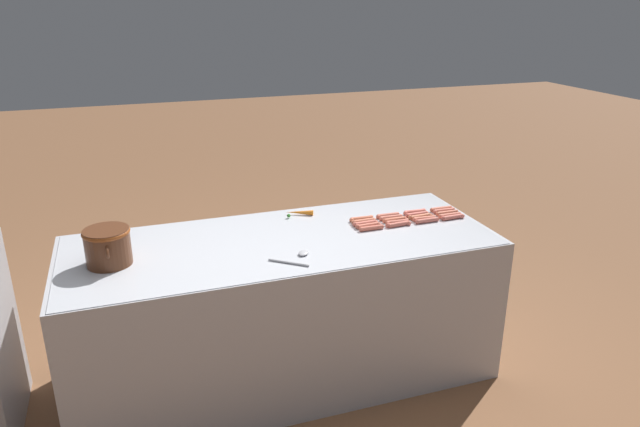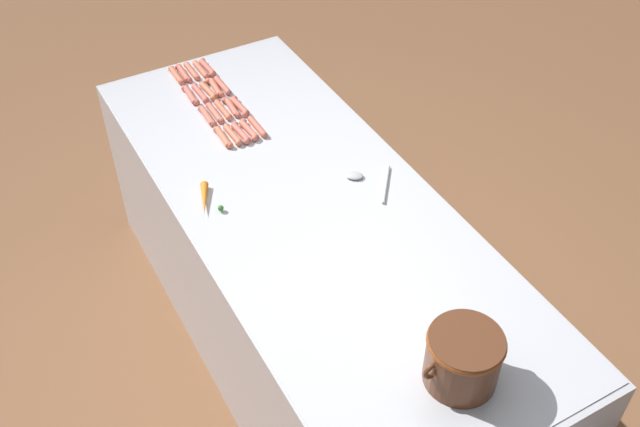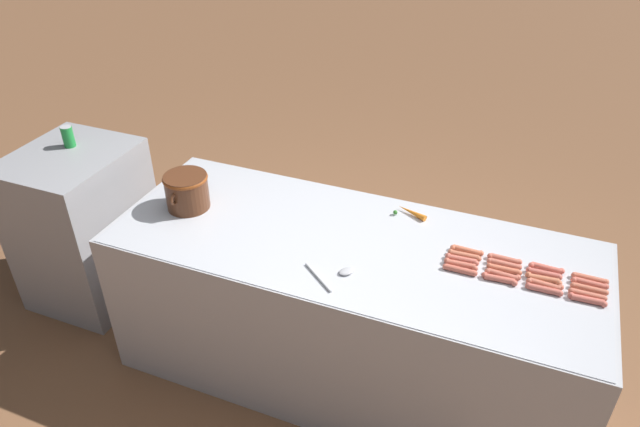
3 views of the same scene
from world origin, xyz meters
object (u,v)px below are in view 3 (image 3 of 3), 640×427
(hot_dog_2, at_px, (499,279))
(hot_dog_6, at_px, (503,275))
(hot_dog_3, at_px, (460,270))
(hot_dog_16, at_px, (590,279))
(hot_dog_9, at_px, (544,279))
(hot_dog_10, at_px, (504,269))
(back_cabinet, at_px, (85,226))
(hot_dog_4, at_px, (588,294))
(bean_pot, at_px, (187,190))
(hot_dog_13, at_px, (544,273))
(hot_dog_18, at_px, (505,259))
(hot_dog_19, at_px, (467,250))
(soda_can, at_px, (68,137))
(hot_dog_0, at_px, (587,300))
(hot_dog_1, at_px, (544,289))
(serving_spoon, at_px, (337,273))
(carrot, at_px, (411,212))
(hot_dog_8, at_px, (589,289))
(hot_dog_12, at_px, (590,283))
(hot_dog_5, at_px, (545,284))
(hot_dog_11, at_px, (462,259))
(hot_dog_7, at_px, (461,264))
(hot_dog_17, at_px, (546,268))
(hot_dog_14, at_px, (504,264))

(hot_dog_2, distance_m, hot_dog_6, 0.04)
(hot_dog_3, height_order, hot_dog_16, same)
(hot_dog_9, bearing_deg, hot_dog_10, 88.98)
(back_cabinet, xyz_separation_m, hot_dog_4, (-0.03, -2.81, 0.39))
(bean_pot, bearing_deg, hot_dog_13, -86.79)
(hot_dog_18, bearing_deg, hot_dog_3, 131.37)
(hot_dog_19, distance_m, soda_can, 2.33)
(hot_dog_0, height_order, hot_dog_1, same)
(back_cabinet, xyz_separation_m, bean_pot, (-0.06, -0.84, 0.48))
(hot_dog_16, height_order, bean_pot, bean_pot)
(serving_spoon, bearing_deg, carrot, -17.15)
(hot_dog_8, distance_m, hot_dog_12, 0.04)
(hot_dog_9, relative_size, bean_pot, 0.54)
(hot_dog_1, height_order, hot_dog_10, same)
(hot_dog_5, xyz_separation_m, bean_pot, (-0.02, 1.79, 0.09))
(hot_dog_11, bearing_deg, hot_dog_16, -82.31)
(hot_dog_9, xyz_separation_m, hot_dog_16, (0.08, -0.19, 0.00))
(back_cabinet, xyz_separation_m, hot_dog_7, (-0.03, -2.27, 0.39))
(hot_dog_2, distance_m, bean_pot, 1.61)
(hot_dog_13, xyz_separation_m, hot_dog_18, (0.04, 0.18, 0.00))
(hot_dog_8, distance_m, soda_can, 2.87)
(hot_dog_1, xyz_separation_m, hot_dog_17, (0.16, 0.00, 0.00))
(hot_dog_0, distance_m, hot_dog_2, 0.36)
(hot_dog_19, xyz_separation_m, carrot, (0.22, 0.33, 0.00))
(back_cabinet, bearing_deg, hot_dog_2, -91.59)
(hot_dog_2, xyz_separation_m, hot_dog_17, (0.16, -0.19, 0.00))
(hot_dog_5, relative_size, soda_can, 1.26)
(hot_dog_0, xyz_separation_m, hot_dog_8, (0.08, -0.01, 0.00))
(hot_dog_14, bearing_deg, soda_can, 88.94)
(hot_dog_18, bearing_deg, carrot, 66.42)
(hot_dog_12, relative_size, carrot, 0.90)
(hot_dog_11, xyz_separation_m, carrot, (0.29, 0.32, 0.00))
(hot_dog_0, height_order, serving_spoon, hot_dog_0)
(hot_dog_10, relative_size, hot_dog_19, 1.00)
(hot_dog_9, bearing_deg, hot_dog_16, -67.50)
(hot_dog_11, height_order, hot_dog_19, same)
(hot_dog_1, xyz_separation_m, hot_dog_5, (0.04, -0.00, 0.00))
(hot_dog_16, bearing_deg, hot_dog_19, 89.63)
(hot_dog_7, relative_size, bean_pot, 0.54)
(hot_dog_14, bearing_deg, hot_dog_17, -77.29)
(hot_dog_9, height_order, carrot, carrot)
(hot_dog_6, distance_m, carrot, 0.61)
(hot_dog_10, height_order, hot_dog_12, same)
(hot_dog_1, bearing_deg, hot_dog_8, -67.19)
(hot_dog_8, bearing_deg, hot_dog_10, 90.03)
(hot_dog_3, height_order, hot_dog_14, same)
(hot_dog_18, distance_m, bean_pot, 1.62)
(hot_dog_2, bearing_deg, hot_dog_1, -89.91)
(hot_dog_1, distance_m, hot_dog_3, 0.36)
(hot_dog_11, bearing_deg, soda_can, 87.91)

